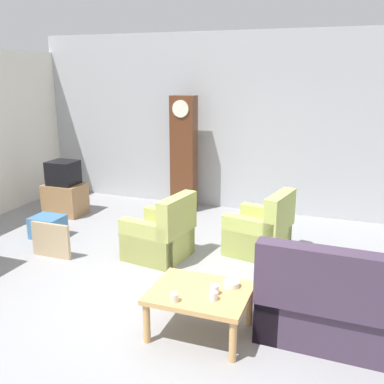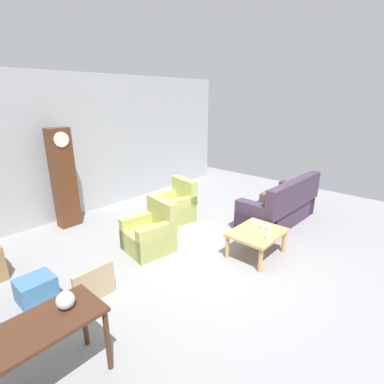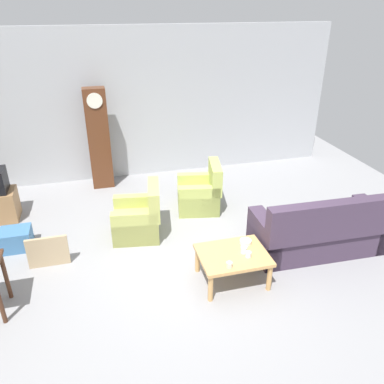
% 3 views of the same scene
% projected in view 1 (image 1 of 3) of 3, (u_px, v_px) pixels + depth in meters
% --- Properties ---
extents(ground_plane, '(10.40, 10.40, 0.00)m').
position_uv_depth(ground_plane, '(177.00, 296.00, 5.09)').
color(ground_plane, gray).
extents(garage_door_wall, '(8.40, 0.16, 3.20)m').
position_uv_depth(garage_door_wall, '(251.00, 124.00, 7.92)').
color(garage_door_wall, '#ADAFB5').
rests_on(garage_door_wall, ground_plane).
extents(couch_floral, '(2.13, 0.95, 1.04)m').
position_uv_depth(couch_floral, '(374.00, 314.00, 4.07)').
color(couch_floral, '#423347').
rests_on(couch_floral, ground_plane).
extents(armchair_olive_near, '(0.90, 0.87, 0.92)m').
position_uv_depth(armchair_olive_near, '(161.00, 237.00, 6.08)').
color(armchair_olive_near, tan).
rests_on(armchair_olive_near, ground_plane).
extents(armchair_olive_far, '(0.92, 0.90, 0.92)m').
position_uv_depth(armchair_olive_far, '(261.00, 233.00, 6.23)').
color(armchair_olive_far, '#B3C05F').
rests_on(armchair_olive_far, ground_plane).
extents(coffee_table_wood, '(0.96, 0.76, 0.46)m').
position_uv_depth(coffee_table_wood, '(200.00, 297.00, 4.29)').
color(coffee_table_wood, tan).
rests_on(coffee_table_wood, ground_plane).
extents(grandfather_clock, '(0.44, 0.30, 2.10)m').
position_uv_depth(grandfather_clock, '(184.00, 154.00, 7.99)').
color(grandfather_clock, '#562D19').
rests_on(grandfather_clock, ground_plane).
extents(tv_stand_cabinet, '(0.68, 0.52, 0.56)m').
position_uv_depth(tv_stand_cabinet, '(65.00, 199.00, 7.95)').
color(tv_stand_cabinet, '#997047').
rests_on(tv_stand_cabinet, ground_plane).
extents(tv_crt, '(0.48, 0.44, 0.42)m').
position_uv_depth(tv_crt, '(63.00, 173.00, 7.82)').
color(tv_crt, black).
rests_on(tv_crt, tv_stand_cabinet).
extents(framed_picture_leaning, '(0.60, 0.05, 0.49)m').
position_uv_depth(framed_picture_leaning, '(51.00, 240.00, 6.11)').
color(framed_picture_leaning, tan).
rests_on(framed_picture_leaning, ground_plane).
extents(storage_box_blue, '(0.47, 0.40, 0.34)m').
position_uv_depth(storage_box_blue, '(48.00, 227.00, 6.87)').
color(storage_box_blue, teal).
rests_on(storage_box_blue, ground_plane).
extents(cup_white_porcelain, '(0.09, 0.09, 0.09)m').
position_uv_depth(cup_white_porcelain, '(214.00, 290.00, 4.19)').
color(cup_white_porcelain, white).
rests_on(cup_white_porcelain, coffee_table_wood).
extents(cup_blue_rimmed, '(0.08, 0.08, 0.08)m').
position_uv_depth(cup_blue_rimmed, '(213.00, 296.00, 4.09)').
color(cup_blue_rimmed, silver).
rests_on(cup_blue_rimmed, coffee_table_wood).
extents(cup_cream_tall, '(0.08, 0.08, 0.08)m').
position_uv_depth(cup_cream_tall, '(174.00, 297.00, 4.06)').
color(cup_cream_tall, beige).
rests_on(cup_cream_tall, coffee_table_wood).
extents(bowl_white_stacked, '(0.17, 0.17, 0.05)m').
position_uv_depth(bowl_white_stacked, '(231.00, 284.00, 4.35)').
color(bowl_white_stacked, white).
rests_on(bowl_white_stacked, coffee_table_wood).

